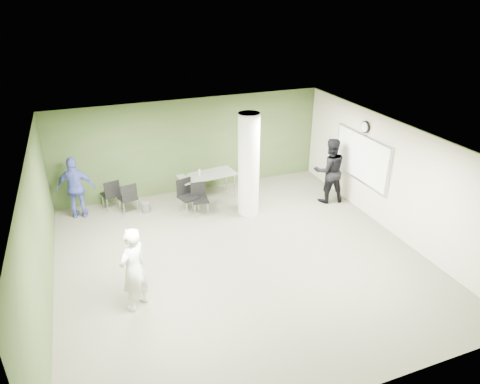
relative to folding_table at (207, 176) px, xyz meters
name	(u,v)px	position (x,y,z in m)	size (l,w,h in m)	color
floor	(240,258)	(-0.19, -3.21, -0.72)	(8.00, 8.00, 0.00)	#575544
ceiling	(240,142)	(-0.19, -3.21, 2.08)	(8.00, 8.00, 0.00)	white
wall_back	(192,146)	(-0.19, 0.79, 0.68)	(8.00, 0.02, 2.80)	#394D24
wall_left	(39,239)	(-4.19, -3.21, 0.68)	(0.02, 8.00, 2.80)	#394D24
wall_right_cream	(392,178)	(3.81, -3.21, 0.68)	(0.02, 8.00, 2.80)	beige
column	(249,165)	(0.81, -1.21, 0.68)	(0.56, 0.56, 2.80)	silver
whiteboard	(361,158)	(3.73, -2.01, 0.78)	(0.05, 2.30, 1.30)	silver
wall_clock	(365,127)	(3.73, -2.01, 1.63)	(0.06, 0.32, 0.32)	black
folding_table	(207,176)	(0.00, 0.00, 0.00)	(1.70, 0.89, 1.02)	gray
wastebasket	(146,207)	(-1.83, -0.18, -0.58)	(0.25, 0.25, 0.28)	#4C4C4C
chair_back_left	(111,192)	(-2.66, 0.30, -0.21)	(0.54, 0.54, 0.89)	black
chair_back_right	(128,196)	(-2.25, -0.12, -0.20)	(0.53, 0.53, 0.90)	black
chair_table_left	(187,193)	(-0.74, -0.55, -0.18)	(0.59, 0.59, 0.94)	black
chair_table_right	(199,196)	(-0.45, -0.75, -0.22)	(0.47, 0.47, 0.86)	black
woman_white	(133,270)	(-2.64, -4.03, 0.15)	(0.63, 0.42, 1.74)	white
man_black	(329,171)	(3.21, -1.37, 0.22)	(0.92, 0.72, 1.90)	black
man_blue	(76,188)	(-3.52, 0.19, 0.13)	(1.00, 0.42, 1.70)	#4651AD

